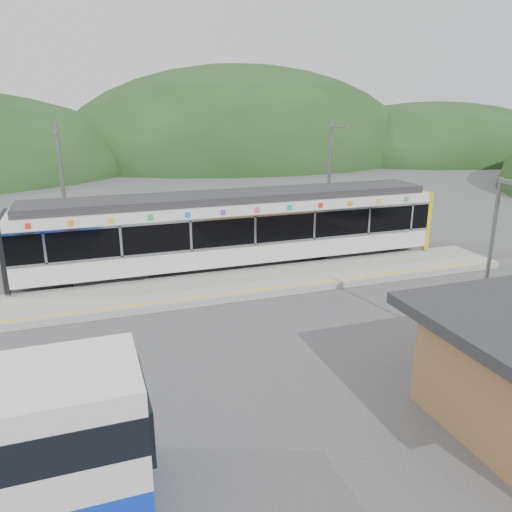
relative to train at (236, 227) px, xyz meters
name	(u,v)px	position (x,y,z in m)	size (l,w,h in m)	color
ground	(263,316)	(-0.73, -6.00, -2.06)	(120.00, 120.00, 0.00)	#4C4C4F
hills	(341,261)	(5.46, -0.71, -2.06)	(146.00, 149.00, 26.00)	#1E3D19
platform	(238,284)	(-0.73, -2.70, -1.91)	(26.00, 3.20, 0.30)	#9E9E99
yellow_line	(247,291)	(-0.73, -4.00, -1.76)	(26.00, 0.10, 0.01)	yellow
train	(236,227)	(0.00, 0.00, 0.00)	(20.44, 3.01, 3.74)	black
catenary_mast_west	(64,195)	(-7.73, 2.56, 1.58)	(0.18, 1.80, 7.00)	slate
catenary_mast_east	(329,181)	(6.27, 2.56, 1.58)	(0.18, 1.80, 7.00)	slate
lamp_post	(493,254)	(4.83, -11.18, 1.38)	(0.37, 1.03, 5.76)	slate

